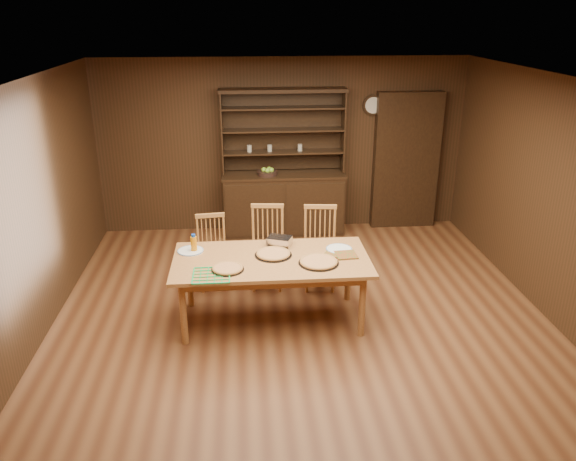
{
  "coord_description": "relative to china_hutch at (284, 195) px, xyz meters",
  "views": [
    {
      "loc": [
        -0.61,
        -5.33,
        3.24
      ],
      "look_at": [
        -0.13,
        0.4,
        0.96
      ],
      "focal_mm": 35.0,
      "sensor_mm": 36.0,
      "label": 1
    }
  ],
  "objects": [
    {
      "name": "plate_left",
      "position": [
        -1.21,
        -2.37,
        0.16
      ],
      "size": [
        0.29,
        0.29,
        0.02
      ],
      "color": "white",
      "rests_on": "dining_table"
    },
    {
      "name": "wall_clock",
      "position": [
        1.35,
        0.2,
        1.3
      ],
      "size": [
        0.3,
        0.05,
        0.3
      ],
      "color": "black",
      "rests_on": "room_shell"
    },
    {
      "name": "floor",
      "position": [
        0.0,
        -2.75,
        -0.6
      ],
      "size": [
        6.0,
        6.0,
        0.0
      ],
      "primitive_type": "plane",
      "color": "brown",
      "rests_on": "ground"
    },
    {
      "name": "fruit_bowl",
      "position": [
        -0.24,
        -0.07,
        0.39
      ],
      "size": [
        0.29,
        0.29,
        0.12
      ],
      "color": "black",
      "rests_on": "china_hutch"
    },
    {
      "name": "chair_left",
      "position": [
        -1.01,
        -1.7,
        -0.11
      ],
      "size": [
        0.41,
        0.4,
        0.92
      ],
      "rotation": [
        0.0,
        0.0,
        0.11
      ],
      "color": "#C48443",
      "rests_on": "floor"
    },
    {
      "name": "pizza_center",
      "position": [
        -0.31,
        -2.55,
        0.17
      ],
      "size": [
        0.4,
        0.4,
        0.04
      ],
      "color": "black",
      "rests_on": "dining_table"
    },
    {
      "name": "pizza_left",
      "position": [
        -0.79,
        -2.87,
        0.17
      ],
      "size": [
        0.34,
        0.34,
        0.04
      ],
      "color": "black",
      "rests_on": "dining_table"
    },
    {
      "name": "chair_right",
      "position": [
        0.31,
        -1.8,
        -0.05
      ],
      "size": [
        0.46,
        0.44,
        1.02
      ],
      "rotation": [
        0.0,
        0.0,
        -0.1
      ],
      "color": "#C48443",
      "rests_on": "floor"
    },
    {
      "name": "juice_bottle",
      "position": [
        -1.17,
        -2.37,
        0.25
      ],
      "size": [
        0.07,
        0.07,
        0.2
      ],
      "color": "orange",
      "rests_on": "dining_table"
    },
    {
      "name": "pizza_right",
      "position": [
        0.16,
        -2.79,
        0.17
      ],
      "size": [
        0.42,
        0.42,
        0.04
      ],
      "color": "black",
      "rests_on": "dining_table"
    },
    {
      "name": "doorway",
      "position": [
        1.9,
        0.15,
        0.45
      ],
      "size": [
        1.0,
        0.18,
        2.1
      ],
      "primitive_type": "cube",
      "color": "black",
      "rests_on": "floor"
    },
    {
      "name": "pot_holder_a",
      "position": [
        0.48,
        -2.62,
        0.16
      ],
      "size": [
        0.24,
        0.24,
        0.02
      ],
      "primitive_type": "cube",
      "rotation": [
        0.0,
        0.0,
        0.08
      ],
      "color": "red",
      "rests_on": "dining_table"
    },
    {
      "name": "pot_holder_b",
      "position": [
        0.36,
        -2.57,
        0.16
      ],
      "size": [
        0.27,
        0.27,
        0.01
      ],
      "primitive_type": "cube",
      "rotation": [
        0.0,
        0.0,
        -0.49
      ],
      "color": "red",
      "rests_on": "dining_table"
    },
    {
      "name": "dining_table",
      "position": [
        -0.33,
        -2.62,
        0.08
      ],
      "size": [
        2.1,
        1.05,
        0.75
      ],
      "color": "#B27B3E",
      "rests_on": "floor"
    },
    {
      "name": "china_hutch",
      "position": [
        0.0,
        0.0,
        0.0
      ],
      "size": [
        1.84,
        0.52,
        2.17
      ],
      "color": "black",
      "rests_on": "floor"
    },
    {
      "name": "chair_center",
      "position": [
        -0.33,
        -1.73,
        -0.05
      ],
      "size": [
        0.46,
        0.44,
        1.03
      ],
      "rotation": [
        0.0,
        0.0,
        -0.1
      ],
      "color": "#C48443",
      "rests_on": "floor"
    },
    {
      "name": "plate_right",
      "position": [
        0.43,
        -2.45,
        0.16
      ],
      "size": [
        0.29,
        0.29,
        0.02
      ],
      "color": "white",
      "rests_on": "dining_table"
    },
    {
      "name": "cooling_rack",
      "position": [
        -0.95,
        -2.99,
        0.16
      ],
      "size": [
        0.4,
        0.4,
        0.02
      ],
      "primitive_type": null,
      "rotation": [
        0.0,
        0.0,
        -0.1
      ],
      "color": "#0DB453",
      "rests_on": "dining_table"
    },
    {
      "name": "room_shell",
      "position": [
        0.0,
        -2.75,
        0.98
      ],
      "size": [
        6.0,
        6.0,
        6.0
      ],
      "color": "silver",
      "rests_on": "floor"
    },
    {
      "name": "foil_dish",
      "position": [
        -0.22,
        -2.28,
        0.21
      ],
      "size": [
        0.31,
        0.27,
        0.1
      ],
      "primitive_type": "cube",
      "rotation": [
        0.0,
        0.0,
        -0.37
      ],
      "color": "white",
      "rests_on": "dining_table"
    }
  ]
}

